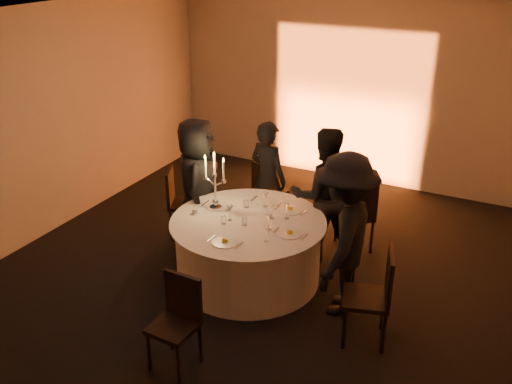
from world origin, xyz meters
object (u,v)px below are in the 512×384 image
at_px(chair_back_right, 357,211).
at_px(guest_back_left, 268,178).
at_px(guest_back_right, 323,195).
at_px(guest_right, 344,236).
at_px(candelabra, 215,189).
at_px(chair_front, 178,316).
at_px(chair_right, 375,292).
at_px(banquet_table, 248,250).
at_px(coffee_cup, 195,211).
at_px(chair_left, 179,198).
at_px(chair_back_left, 268,189).
at_px(guest_left, 198,184).

distance_m(chair_back_right, guest_back_left, 1.27).
relative_size(chair_back_right, guest_back_right, 0.58).
bearing_deg(guest_right, candelabra, -101.33).
height_order(chair_front, guest_right, guest_right).
xyz_separation_m(chair_right, candelabra, (-2.13, 0.56, 0.45)).
bearing_deg(guest_right, guest_back_right, -153.14).
bearing_deg(banquet_table, guest_back_left, 105.20).
bearing_deg(chair_front, coffee_cup, 119.07).
height_order(chair_front, candelabra, candelabra).
bearing_deg(chair_left, banquet_table, -138.03).
distance_m(chair_front, guest_back_left, 2.83).
xyz_separation_m(chair_front, guest_back_right, (0.50, 2.46, 0.34)).
distance_m(banquet_table, guest_back_right, 1.16).
relative_size(banquet_table, chair_back_left, 2.01).
distance_m(banquet_table, coffee_cup, 0.77).
bearing_deg(chair_front, chair_back_left, 102.78).
bearing_deg(guest_right, coffee_cup, -93.35).
relative_size(guest_back_right, coffee_cup, 15.59).
relative_size(chair_right, guest_left, 0.59).
xyz_separation_m(guest_left, guest_back_left, (0.62, 0.77, -0.08)).
relative_size(chair_right, guest_back_right, 0.59).
bearing_deg(coffee_cup, guest_right, 0.99).
height_order(guest_left, guest_right, guest_right).
bearing_deg(guest_left, chair_back_right, -92.02).
bearing_deg(guest_left, chair_back_left, -50.42).
relative_size(chair_front, guest_back_right, 0.53).
relative_size(chair_front, coffee_cup, 8.33).
relative_size(guest_left, guest_back_right, 1.01).
height_order(chair_back_right, chair_front, chair_back_right).
relative_size(chair_right, coffee_cup, 9.25).
bearing_deg(chair_front, chair_back_right, 76.04).
relative_size(chair_left, chair_right, 0.93).
bearing_deg(guest_back_right, guest_right, 87.81).
relative_size(banquet_table, coffee_cup, 16.36).
bearing_deg(chair_left, chair_back_right, -99.24).
bearing_deg(guest_right, chair_left, -108.93).
bearing_deg(coffee_cup, chair_left, 135.73).
bearing_deg(guest_right, guest_left, -108.22).
height_order(chair_back_right, coffee_cup, chair_back_right).
bearing_deg(guest_back_right, banquet_table, 23.22).
distance_m(chair_back_right, chair_right, 1.80).
bearing_deg(chair_left, guest_back_left, -83.09).
height_order(coffee_cup, candelabra, candelabra).
bearing_deg(guest_back_right, guest_left, -17.09).
bearing_deg(guest_back_left, chair_front, 113.58).
bearing_deg(guest_back_left, chair_back_right, -164.31).
distance_m(chair_back_right, chair_front, 2.92).
bearing_deg(guest_left, chair_left, 47.07).
bearing_deg(candelabra, guest_back_left, 80.97).
distance_m(chair_right, guest_back_right, 1.72).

